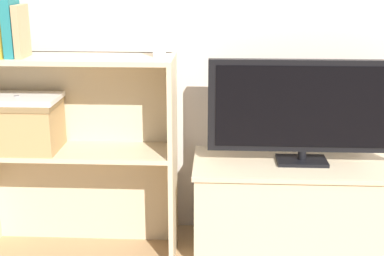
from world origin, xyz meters
TOP-DOWN VIEW (x-y plane):
  - tv_stand at (0.48, 0.20)m, footprint 0.96×0.42m
  - tv at (0.48, 0.20)m, footprint 0.84×0.14m
  - bookshelf_lower_tier at (-0.51, 0.19)m, footprint 0.88×0.27m
  - bookshelf_upper_tier at (-0.51, 0.19)m, footprint 0.88×0.27m
  - book_mustard at (-0.77, 0.10)m, footprint 0.03×0.14m
  - book_teal at (-0.73, 0.10)m, footprint 0.04×0.12m
  - book_tan at (-0.69, 0.10)m, footprint 0.03×0.13m
  - baby_monitor at (-0.13, 0.13)m, footprint 0.05×0.04m
  - storage_basket_left at (-0.75, 0.12)m, footprint 0.35×0.24m
  - laptop at (-0.75, 0.12)m, footprint 0.36×0.22m

SIDE VIEW (x-z plane):
  - tv_stand at x=0.48m, z-range 0.00..0.43m
  - bookshelf_lower_tier at x=-0.51m, z-range 0.06..0.55m
  - storage_basket_left at x=-0.75m, z-range 0.51..0.72m
  - tv at x=0.48m, z-range 0.45..0.91m
  - laptop at x=-0.75m, z-range 0.71..0.74m
  - bookshelf_upper_tier at x=-0.51m, z-range 0.55..0.96m
  - baby_monitor at x=-0.13m, z-range 0.89..1.03m
  - book_tan at x=-0.69m, z-range 0.90..1.12m
  - book_mustard at x=-0.77m, z-range 0.90..1.12m
  - book_teal at x=-0.73m, z-range 0.90..1.14m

